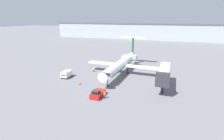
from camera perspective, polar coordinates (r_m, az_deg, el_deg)
The scene contains 9 objects.
ground_plane at distance 42.39m, azimuth -5.12°, elevation -8.78°, with size 600.00×600.00×0.00m, color slate.
terminal_building at distance 155.86m, azimuth 13.87°, elevation 12.25°, with size 180.00×16.80×13.72m.
airplane_main at distance 58.09m, azimuth 3.25°, elevation 2.24°, with size 24.39×29.78×10.85m.
pushback_tug at distance 42.23m, azimuth -4.68°, elevation -7.76°, with size 2.37×4.47×1.97m.
luggage_cart at distance 56.69m, azimuth -14.60°, elevation -1.39°, with size 2.12×3.54×2.10m.
worker_near_tug at distance 41.16m, azimuth -2.44°, elevation -8.10°, with size 0.40×0.25×1.78m.
worker_by_wing at distance 60.98m, azimuth -5.97°, elevation 0.22°, with size 0.40×0.24×1.72m.
traffic_cone_left at distance 50.60m, azimuth -10.46°, elevation -4.23°, with size 0.71×0.71×0.68m.
jet_bridge at distance 46.96m, azimuth 16.61°, elevation -1.00°, with size 3.20×12.67×6.19m.
Camera 1 is at (16.28, -34.58, 18.35)m, focal length 28.00 mm.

